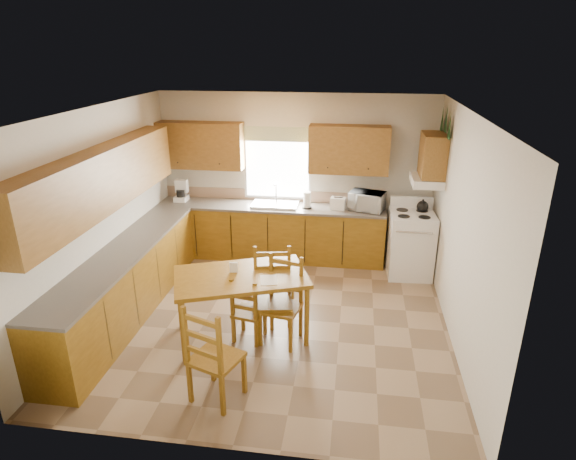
# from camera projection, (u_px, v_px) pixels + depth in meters

# --- Properties ---
(floor) EXTENTS (4.50, 4.50, 0.00)m
(floor) POSITION_uv_depth(u_px,v_px,m) (274.00, 318.00, 6.40)
(floor) COLOR #836B51
(floor) RESTS_ON ground
(ceiling) EXTENTS (4.50, 4.50, 0.00)m
(ceiling) POSITION_uv_depth(u_px,v_px,m) (271.00, 111.00, 5.42)
(ceiling) COLOR brown
(ceiling) RESTS_ON floor
(wall_left) EXTENTS (4.50, 4.50, 0.00)m
(wall_left) POSITION_uv_depth(u_px,v_px,m) (101.00, 214.00, 6.21)
(wall_left) COLOR beige
(wall_left) RESTS_ON floor
(wall_right) EXTENTS (4.50, 4.50, 0.00)m
(wall_right) POSITION_uv_depth(u_px,v_px,m) (462.00, 232.00, 5.62)
(wall_right) COLOR beige
(wall_right) RESTS_ON floor
(wall_back) EXTENTS (4.50, 4.50, 0.00)m
(wall_back) POSITION_uv_depth(u_px,v_px,m) (296.00, 176.00, 7.99)
(wall_back) COLOR beige
(wall_back) RESTS_ON floor
(wall_front) EXTENTS (4.50, 4.50, 0.00)m
(wall_front) POSITION_uv_depth(u_px,v_px,m) (225.00, 320.00, 3.84)
(wall_front) COLOR beige
(wall_front) RESTS_ON floor
(lower_cab_back) EXTENTS (3.75, 0.60, 0.88)m
(lower_cab_back) POSITION_uv_depth(u_px,v_px,m) (271.00, 233.00, 8.09)
(lower_cab_back) COLOR brown
(lower_cab_back) RESTS_ON floor
(lower_cab_left) EXTENTS (0.60, 3.60, 0.88)m
(lower_cab_left) POSITION_uv_depth(u_px,v_px,m) (126.00, 284.00, 6.36)
(lower_cab_left) COLOR brown
(lower_cab_left) RESTS_ON floor
(counter_back) EXTENTS (3.75, 0.63, 0.04)m
(counter_back) POSITION_uv_depth(u_px,v_px,m) (271.00, 207.00, 7.92)
(counter_back) COLOR #5A534E
(counter_back) RESTS_ON lower_cab_back
(counter_left) EXTENTS (0.63, 3.60, 0.04)m
(counter_left) POSITION_uv_depth(u_px,v_px,m) (122.00, 252.00, 6.19)
(counter_left) COLOR #5A534E
(counter_left) RESTS_ON lower_cab_left
(backsplash) EXTENTS (3.75, 0.01, 0.18)m
(backsplash) POSITION_uv_depth(u_px,v_px,m) (273.00, 195.00, 8.15)
(backsplash) COLOR #90725B
(backsplash) RESTS_ON counter_back
(upper_cab_back_left) EXTENTS (1.41, 0.33, 0.75)m
(upper_cab_back_left) POSITION_uv_depth(u_px,v_px,m) (201.00, 145.00, 7.86)
(upper_cab_back_left) COLOR brown
(upper_cab_back_left) RESTS_ON wall_back
(upper_cab_back_right) EXTENTS (1.25, 0.33, 0.75)m
(upper_cab_back_right) POSITION_uv_depth(u_px,v_px,m) (349.00, 150.00, 7.54)
(upper_cab_back_right) COLOR brown
(upper_cab_back_right) RESTS_ON wall_back
(upper_cab_left) EXTENTS (0.33, 3.60, 0.75)m
(upper_cab_left) POSITION_uv_depth(u_px,v_px,m) (102.00, 180.00, 5.86)
(upper_cab_left) COLOR brown
(upper_cab_left) RESTS_ON wall_left
(upper_cab_stove) EXTENTS (0.33, 0.62, 0.62)m
(upper_cab_stove) POSITION_uv_depth(u_px,v_px,m) (433.00, 155.00, 6.96)
(upper_cab_stove) COLOR brown
(upper_cab_stove) RESTS_ON wall_right
(range_hood) EXTENTS (0.44, 0.62, 0.12)m
(range_hood) POSITION_uv_depth(u_px,v_px,m) (427.00, 180.00, 7.11)
(range_hood) COLOR silver
(range_hood) RESTS_ON wall_right
(window_frame) EXTENTS (1.13, 0.02, 1.18)m
(window_frame) POSITION_uv_depth(u_px,v_px,m) (277.00, 164.00, 7.93)
(window_frame) COLOR silver
(window_frame) RESTS_ON wall_back
(window_pane) EXTENTS (1.05, 0.01, 1.10)m
(window_pane) POSITION_uv_depth(u_px,v_px,m) (277.00, 164.00, 7.92)
(window_pane) COLOR white
(window_pane) RESTS_ON wall_back
(window_valance) EXTENTS (1.19, 0.01, 0.24)m
(window_valance) POSITION_uv_depth(u_px,v_px,m) (277.00, 134.00, 7.72)
(window_valance) COLOR #557444
(window_valance) RESTS_ON wall_back
(sink_basin) EXTENTS (0.75, 0.45, 0.04)m
(sink_basin) POSITION_uv_depth(u_px,v_px,m) (275.00, 204.00, 7.90)
(sink_basin) COLOR silver
(sink_basin) RESTS_ON counter_back
(pine_decal_a) EXTENTS (0.22, 0.22, 0.36)m
(pine_decal_a) POSITION_uv_depth(u_px,v_px,m) (450.00, 125.00, 6.48)
(pine_decal_a) COLOR black
(pine_decal_a) RESTS_ON wall_right
(pine_decal_b) EXTENTS (0.22, 0.22, 0.36)m
(pine_decal_b) POSITION_uv_depth(u_px,v_px,m) (446.00, 119.00, 6.76)
(pine_decal_b) COLOR black
(pine_decal_b) RESTS_ON wall_right
(pine_decal_c) EXTENTS (0.22, 0.22, 0.36)m
(pine_decal_c) POSITION_uv_depth(u_px,v_px,m) (442.00, 119.00, 7.07)
(pine_decal_c) COLOR black
(pine_decal_c) RESTS_ON wall_right
(stove) EXTENTS (0.70, 0.72, 0.99)m
(stove) POSITION_uv_depth(u_px,v_px,m) (410.00, 245.00, 7.46)
(stove) COLOR silver
(stove) RESTS_ON floor
(coffeemaker) EXTENTS (0.20, 0.23, 0.32)m
(coffeemaker) POSITION_uv_depth(u_px,v_px,m) (181.00, 192.00, 8.10)
(coffeemaker) COLOR silver
(coffeemaker) RESTS_ON counter_back
(paper_towel) EXTENTS (0.15, 0.15, 0.27)m
(paper_towel) POSITION_uv_depth(u_px,v_px,m) (307.00, 200.00, 7.74)
(paper_towel) COLOR white
(paper_towel) RESTS_ON counter_back
(toaster) EXTENTS (0.26, 0.19, 0.20)m
(toaster) POSITION_uv_depth(u_px,v_px,m) (338.00, 203.00, 7.70)
(toaster) COLOR silver
(toaster) RESTS_ON counter_back
(microwave) EXTENTS (0.58, 0.49, 0.30)m
(microwave) POSITION_uv_depth(u_px,v_px,m) (367.00, 201.00, 7.66)
(microwave) COLOR silver
(microwave) RESTS_ON counter_back
(dining_table) EXTENTS (1.77, 1.39, 0.84)m
(dining_table) POSITION_uv_depth(u_px,v_px,m) (242.00, 306.00, 5.88)
(dining_table) COLOR brown
(dining_table) RESTS_ON floor
(chair_near_left) EXTENTS (0.42, 0.40, 0.85)m
(chair_near_left) POSITION_uv_depth(u_px,v_px,m) (249.00, 308.00, 5.81)
(chair_near_left) COLOR brown
(chair_near_left) RESTS_ON floor
(chair_near_right) EXTENTS (0.59, 0.57, 1.10)m
(chair_near_right) POSITION_uv_depth(u_px,v_px,m) (216.00, 352.00, 4.78)
(chair_near_right) COLOR brown
(chair_near_right) RESTS_ON floor
(chair_far_left) EXTENTS (0.52, 0.51, 1.06)m
(chair_far_left) POSITION_uv_depth(u_px,v_px,m) (281.00, 303.00, 5.73)
(chair_far_left) COLOR brown
(chair_far_left) RESTS_ON floor
(chair_far_right) EXTENTS (0.54, 0.52, 1.12)m
(chair_far_right) POSITION_uv_depth(u_px,v_px,m) (273.00, 296.00, 5.80)
(chair_far_right) COLOR brown
(chair_far_right) RESTS_ON floor
(table_paper) EXTENTS (0.24, 0.29, 0.00)m
(table_paper) POSITION_uv_depth(u_px,v_px,m) (269.00, 280.00, 5.61)
(table_paper) COLOR white
(table_paper) RESTS_ON dining_table
(table_card) EXTENTS (0.10, 0.03, 0.13)m
(table_card) POSITION_uv_depth(u_px,v_px,m) (234.00, 267.00, 5.78)
(table_card) COLOR white
(table_card) RESTS_ON dining_table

